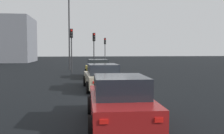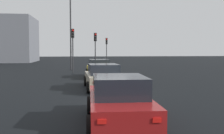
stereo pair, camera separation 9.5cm
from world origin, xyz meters
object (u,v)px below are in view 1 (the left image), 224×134
traffic_light_near_right (71,41)px  traffic_light_far_left (94,44)px  car_yellow_lead (98,69)px  street_lamp_kerbside (69,28)px  car_beige_second (102,77)px  car_red_third (120,101)px  traffic_light_near_left (105,46)px

traffic_light_near_right → traffic_light_far_left: bearing=125.2°
car_yellow_lead → street_lamp_kerbside: street_lamp_kerbside is taller
car_beige_second → traffic_light_far_left: traffic_light_far_left is taller
car_red_third → traffic_light_near_right: size_ratio=1.01×
car_red_third → street_lamp_kerbside: street_lamp_kerbside is taller
traffic_light_far_left → traffic_light_near_right: bearing=-56.4°
car_yellow_lead → traffic_light_near_left: traffic_light_near_left is taller
car_beige_second → street_lamp_kerbside: size_ratio=0.57×
car_yellow_lead → car_beige_second: bearing=175.9°
car_yellow_lead → street_lamp_kerbside: 9.57m
traffic_light_far_left → street_lamp_kerbside: 3.60m
car_beige_second → car_red_third: car_red_third is taller
car_yellow_lead → traffic_light_far_left: (6.73, -0.11, 2.26)m
car_beige_second → car_red_third: size_ratio=1.05×
car_red_third → traffic_light_near_right: 18.59m
car_beige_second → car_red_third: 7.20m
car_yellow_lead → traffic_light_far_left: size_ratio=1.10×
car_yellow_lead → traffic_light_near_left: size_ratio=1.13×
traffic_light_near_left → street_lamp_kerbside: street_lamp_kerbside is taller
car_beige_second → traffic_light_far_left: bearing=-3.4°
street_lamp_kerbside → car_beige_second: bearing=-170.7°
car_red_third → traffic_light_near_left: bearing=-3.2°
traffic_light_near_right → street_lamp_kerbside: bearing=178.8°
street_lamp_kerbside → traffic_light_far_left: bearing=-119.6°
car_yellow_lead → traffic_light_far_left: bearing=-3.2°
car_beige_second → traffic_light_near_right: size_ratio=1.06×
traffic_light_near_right → traffic_light_far_left: traffic_light_near_right is taller
car_beige_second → street_lamp_kerbside: 15.53m
car_yellow_lead → car_red_third: 13.73m
car_red_third → traffic_light_far_left: (20.45, -0.45, 2.26)m
car_beige_second → car_red_third: (-7.20, 0.14, 0.01)m
street_lamp_kerbside → traffic_light_near_right: bearing=-174.6°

